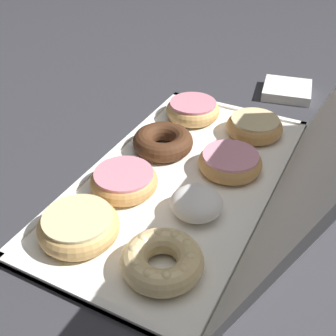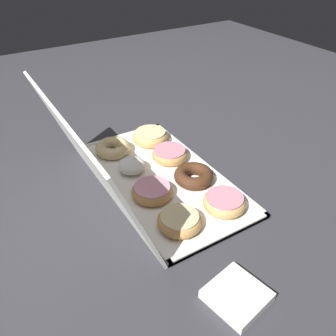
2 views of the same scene
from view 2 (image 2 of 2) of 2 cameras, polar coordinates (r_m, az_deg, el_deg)
ground_plane at (r=1.05m, az=-1.01°, el=-1.92°), size 3.00×3.00×0.00m
donut_box at (r=1.05m, az=-1.01°, el=-1.68°), size 0.58×0.31×0.01m
box_lid_open at (r=0.90m, az=-12.89°, el=1.37°), size 0.58×0.12×0.30m
pink_frosted_donut_0 at (r=0.94m, az=9.14°, el=-5.49°), size 0.11×0.11×0.04m
chocolate_cake_ring_donut_1 at (r=1.02m, az=4.19°, el=-1.26°), size 0.12×0.12×0.04m
pink_frosted_donut_2 at (r=1.12m, az=0.27°, el=2.31°), size 0.11×0.11×0.04m
glazed_ring_donut_3 at (r=1.21m, az=-2.87°, el=5.15°), size 0.12×0.12×0.04m
glazed_ring_donut_4 at (r=0.88m, az=1.88°, el=-8.54°), size 0.11×0.11×0.04m
pink_frosted_donut_5 at (r=0.97m, az=-2.59°, el=-3.73°), size 0.11×0.11×0.03m
powdered_filled_donut_6 at (r=1.06m, az=-5.87°, el=0.42°), size 0.08×0.08×0.04m
cruller_donut_7 at (r=1.16m, az=-8.96°, el=3.32°), size 0.11×0.11×0.04m
napkin_stack at (r=0.77m, az=11.11°, el=-19.66°), size 0.13×0.13×0.02m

